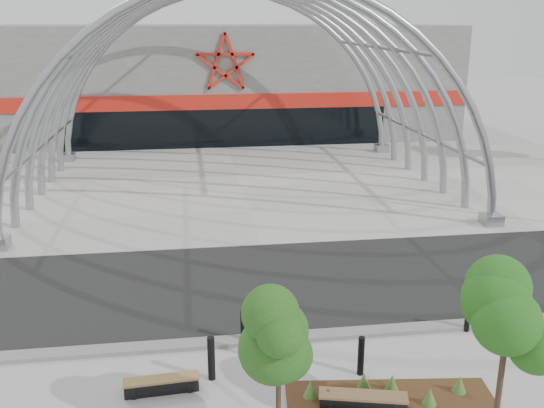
{
  "coord_description": "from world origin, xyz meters",
  "views": [
    {
      "loc": [
        -2.67,
        -14.87,
        8.44
      ],
      "look_at": [
        0.0,
        4.0,
        2.6
      ],
      "focal_mm": 40.0,
      "sensor_mm": 36.0,
      "label": 1
    }
  ],
  "objects_px": {
    "street_tree_0": "(279,342)",
    "bench_0": "(162,385)",
    "street_tree_1": "(508,321)",
    "bollard_2": "(243,327)",
    "bench_1": "(363,402)"
  },
  "relations": [
    {
      "from": "street_tree_0",
      "to": "street_tree_1",
      "type": "distance_m",
      "value": 4.59
    },
    {
      "from": "bench_1",
      "to": "bollard_2",
      "type": "relative_size",
      "value": 2.19
    },
    {
      "from": "bench_0",
      "to": "street_tree_0",
      "type": "bearing_deg",
      "value": -43.62
    },
    {
      "from": "street_tree_0",
      "to": "street_tree_1",
      "type": "relative_size",
      "value": 0.91
    },
    {
      "from": "street_tree_0",
      "to": "bench_0",
      "type": "bearing_deg",
      "value": 136.38
    },
    {
      "from": "street_tree_0",
      "to": "bench_1",
      "type": "bearing_deg",
      "value": 25.26
    },
    {
      "from": "street_tree_1",
      "to": "bollard_2",
      "type": "distance_m",
      "value": 7.06
    },
    {
      "from": "street_tree_1",
      "to": "bench_1",
      "type": "bearing_deg",
      "value": 154.03
    },
    {
      "from": "bench_1",
      "to": "bollard_2",
      "type": "xyz_separation_m",
      "value": [
        -2.37,
        3.37,
        0.26
      ]
    },
    {
      "from": "street_tree_1",
      "to": "bench_0",
      "type": "height_order",
      "value": "street_tree_1"
    },
    {
      "from": "street_tree_0",
      "to": "bench_0",
      "type": "relative_size",
      "value": 1.9
    },
    {
      "from": "street_tree_0",
      "to": "bench_0",
      "type": "xyz_separation_m",
      "value": [
        -2.43,
        2.32,
        -2.26
      ]
    },
    {
      "from": "bollard_2",
      "to": "street_tree_1",
      "type": "bearing_deg",
      "value": -43.27
    },
    {
      "from": "street_tree_1",
      "to": "bollard_2",
      "type": "relative_size",
      "value": 4.07
    },
    {
      "from": "street_tree_1",
      "to": "bench_1",
      "type": "relative_size",
      "value": 1.86
    }
  ]
}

